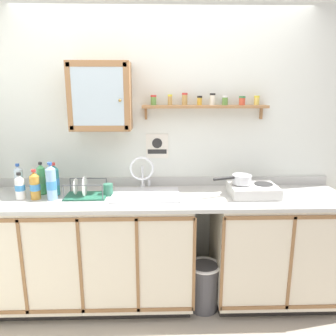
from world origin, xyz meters
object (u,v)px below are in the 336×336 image
object	(u,v)px
sink	(145,196)
bottle_opaque_white_0	(20,187)
saucepan	(241,179)
wall_cabinet	(101,96)
dish_rack	(85,193)
bottle_soda_green_4	(41,179)
warning_sign	(157,146)
bottle_detergent_teal_3	(54,180)
hot_plate_stove	(253,190)
bottle_juice_amber_5	(35,186)
trash_bin	(204,285)
mug	(108,189)
bottle_water_blue_2	(51,183)
bottle_water_clear_1	(19,181)

from	to	relation	value
sink	bottle_opaque_white_0	xyz separation A→B (m)	(-0.99, -0.09, 0.11)
saucepan	wall_cabinet	bearing A→B (deg)	171.93
bottle_opaque_white_0	dish_rack	world-z (taller)	bottle_opaque_white_0
saucepan	bottle_soda_green_4	size ratio (longest dim) A/B	1.22
sink	warning_sign	xyz separation A→B (m)	(0.10, 0.27, 0.37)
bottle_detergent_teal_3	warning_sign	bearing A→B (deg)	16.22
hot_plate_stove	bottle_juice_amber_5	size ratio (longest dim) A/B	1.57
saucepan	sink	bearing A→B (deg)	178.75
bottle_detergent_teal_3	trash_bin	world-z (taller)	bottle_detergent_teal_3
sink	mug	world-z (taller)	sink
saucepan	bottle_water_blue_2	size ratio (longest dim) A/B	1.10
bottle_water_blue_2	bottle_juice_amber_5	world-z (taller)	bottle_water_blue_2
sink	bottle_soda_green_4	xyz separation A→B (m)	(-0.86, 0.04, 0.14)
sink	warning_sign	bearing A→B (deg)	69.30
hot_plate_stove	bottle_opaque_white_0	xyz separation A→B (m)	(-1.89, -0.05, 0.06)
warning_sign	saucepan	bearing A→B (deg)	-22.37
bottle_water_blue_2	bottle_detergent_teal_3	distance (m)	0.13
bottle_soda_green_4	dish_rack	xyz separation A→B (m)	(0.37, -0.08, -0.10)
warning_sign	trash_bin	bearing A→B (deg)	-48.46
bottle_opaque_white_0	bottle_soda_green_4	bearing A→B (deg)	46.26
bottle_detergent_teal_3	dish_rack	bearing A→B (deg)	-12.86
saucepan	bottle_opaque_white_0	xyz separation A→B (m)	(-1.79, -0.07, -0.03)
saucepan	bottle_detergent_teal_3	xyz separation A→B (m)	(-1.55, 0.04, -0.01)
bottle_water_blue_2	warning_sign	xyz separation A→B (m)	(0.84, 0.37, 0.23)
bottle_opaque_white_0	bottle_water_clear_1	distance (m)	0.13
mug	warning_sign	bearing A→B (deg)	33.66
bottle_detergent_teal_3	wall_cabinet	world-z (taller)	wall_cabinet
bottle_opaque_white_0	bottle_detergent_teal_3	size ratio (longest dim) A/B	0.80
bottle_water_blue_2	hot_plate_stove	bearing A→B (deg)	2.29
bottle_water_clear_1	wall_cabinet	bearing A→B (deg)	9.64
sink	bottle_detergent_teal_3	world-z (taller)	sink
saucepan	dish_rack	distance (m)	1.30
bottle_soda_green_4	mug	xyz separation A→B (m)	(0.56, -0.05, -0.08)
bottle_water_blue_2	wall_cabinet	xyz separation A→B (m)	(0.38, 0.25, 0.66)
trash_bin	dish_rack	bearing A→B (deg)	172.43
bottle_opaque_white_0	bottle_detergent_teal_3	bearing A→B (deg)	24.52
bottle_juice_amber_5	dish_rack	distance (m)	0.39
mug	warning_sign	world-z (taller)	warning_sign
bottle_water_blue_2	saucepan	bearing A→B (deg)	3.24
mug	trash_bin	distance (m)	1.14
mug	bottle_water_blue_2	bearing A→B (deg)	-166.61
bottle_water_blue_2	bottle_juice_amber_5	size ratio (longest dim) A/B	1.25
bottle_soda_green_4	mug	bearing A→B (deg)	-4.66
bottle_detergent_teal_3	bottle_soda_green_4	size ratio (longest dim) A/B	1.00
bottle_detergent_teal_3	bottle_juice_amber_5	bearing A→B (deg)	-139.23
bottle_opaque_white_0	mug	xyz separation A→B (m)	(0.69, 0.09, -0.05)
sink	bottle_detergent_teal_3	bearing A→B (deg)	178.39
sink	hot_plate_stove	xyz separation A→B (m)	(0.90, -0.04, 0.05)
bottle_soda_green_4	trash_bin	xyz separation A→B (m)	(1.35, -0.21, -0.88)
bottle_water_blue_2	trash_bin	bearing A→B (deg)	-3.01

